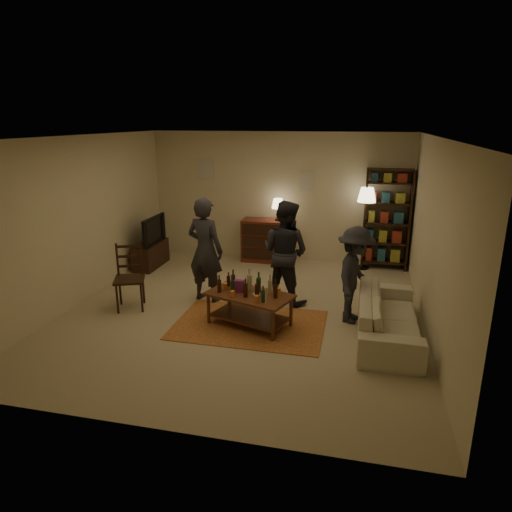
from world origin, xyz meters
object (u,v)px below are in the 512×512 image
(dining_chair, at_px, (130,274))
(tv_stand, at_px, (150,248))
(person_by_sofa, at_px, (354,275))
(person_right, at_px, (285,252))
(person_left, at_px, (205,250))
(coffee_table, at_px, (249,298))
(bookshelf, at_px, (387,219))
(sofa, at_px, (388,316))
(dresser, at_px, (266,239))
(floor_lamp, at_px, (367,201))

(dining_chair, height_order, tv_stand, dining_chair)
(person_by_sofa, bearing_deg, dining_chair, 106.23)
(person_right, bearing_deg, person_left, 34.72)
(tv_stand, distance_m, person_right, 3.29)
(coffee_table, xyz_separation_m, bookshelf, (2.03, 3.26, 0.60))
(dining_chair, distance_m, sofa, 4.03)
(tv_stand, distance_m, sofa, 5.14)
(person_left, distance_m, person_by_sofa, 2.44)
(dresser, height_order, sofa, dresser)
(sofa, distance_m, person_left, 3.06)
(dresser, bearing_deg, bookshelf, 1.57)
(person_left, height_order, person_by_sofa, person_left)
(tv_stand, bearing_deg, dining_chair, -72.88)
(bookshelf, distance_m, person_by_sofa, 2.83)
(dining_chair, bearing_deg, tv_stand, 84.99)
(dining_chair, bearing_deg, dresser, 39.00)
(tv_stand, height_order, sofa, tv_stand)
(dresser, relative_size, floor_lamp, 0.82)
(dining_chair, bearing_deg, person_by_sofa, -18.02)
(dresser, xyz_separation_m, person_by_sofa, (1.89, -2.70, 0.25))
(tv_stand, relative_size, sofa, 0.51)
(bookshelf, relative_size, sofa, 0.97)
(dining_chair, relative_size, dresser, 0.78)
(sofa, relative_size, person_right, 1.22)
(coffee_table, distance_m, dining_chair, 2.05)
(bookshelf, bearing_deg, sofa, -90.82)
(floor_lamp, distance_m, person_left, 3.50)
(dresser, bearing_deg, dining_chair, -118.86)
(bookshelf, xyz_separation_m, floor_lamp, (-0.41, -0.13, 0.37))
(coffee_table, xyz_separation_m, dresser, (-0.41, 3.19, 0.04))
(tv_stand, bearing_deg, sofa, -25.34)
(bookshelf, bearing_deg, person_left, -140.26)
(person_right, bearing_deg, dining_chair, 42.15)
(floor_lamp, xyz_separation_m, person_left, (-2.55, -2.34, -0.53))
(person_by_sofa, bearing_deg, floor_lamp, 9.27)
(coffee_table, relative_size, dining_chair, 1.28)
(bookshelf, xyz_separation_m, person_right, (-1.68, -2.21, -0.18))
(dresser, xyz_separation_m, floor_lamp, (2.02, -0.06, 0.93))
(tv_stand, xyz_separation_m, person_by_sofa, (4.14, -1.78, 0.35))
(tv_stand, height_order, person_left, person_left)
(dresser, xyz_separation_m, bookshelf, (2.44, 0.07, 0.56))
(person_left, distance_m, person_right, 1.31)
(bookshelf, relative_size, person_by_sofa, 1.38)
(dining_chair, relative_size, person_right, 0.62)
(dining_chair, relative_size, person_by_sofa, 0.73)
(coffee_table, distance_m, person_right, 1.18)
(tv_stand, relative_size, person_left, 0.60)
(floor_lamp, distance_m, sofa, 3.26)
(coffee_table, xyz_separation_m, person_by_sofa, (1.48, 0.50, 0.30))
(sofa, bearing_deg, person_left, 76.24)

